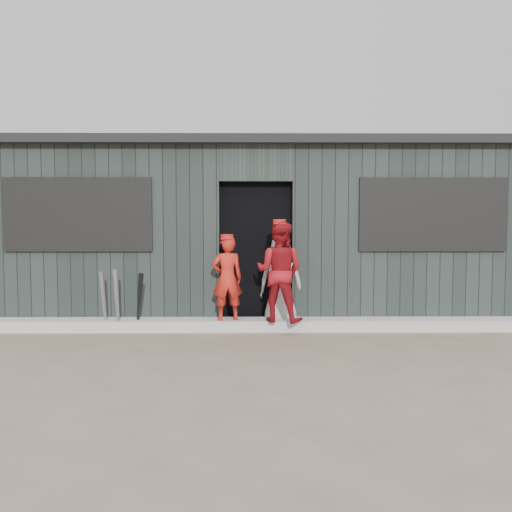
{
  "coord_description": "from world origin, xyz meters",
  "views": [
    {
      "loc": [
        -0.08,
        -5.73,
        1.53
      ],
      "look_at": [
        0.0,
        1.8,
        1.0
      ],
      "focal_mm": 40.0,
      "sensor_mm": 36.0,
      "label": 1
    }
  ],
  "objects_px": {
    "player_red_right": "(279,272)",
    "bat_left": "(104,301)",
    "bat_mid": "(117,301)",
    "player_red_left": "(227,278)",
    "bat_right": "(139,302)",
    "dugout": "(255,231)",
    "player_grey_back": "(281,282)"
  },
  "relations": [
    {
      "from": "player_red_left",
      "to": "player_grey_back",
      "type": "xyz_separation_m",
      "value": [
        0.73,
        0.28,
        -0.09
      ]
    },
    {
      "from": "player_red_left",
      "to": "player_grey_back",
      "type": "distance_m",
      "value": 0.78
    },
    {
      "from": "player_grey_back",
      "to": "dugout",
      "type": "height_order",
      "value": "dugout"
    },
    {
      "from": "bat_left",
      "to": "bat_mid",
      "type": "xyz_separation_m",
      "value": [
        0.2,
        -0.09,
        0.02
      ]
    },
    {
      "from": "bat_left",
      "to": "player_grey_back",
      "type": "xyz_separation_m",
      "value": [
        2.35,
        0.31,
        0.21
      ]
    },
    {
      "from": "player_red_left",
      "to": "player_grey_back",
      "type": "relative_size",
      "value": 0.9
    },
    {
      "from": "bat_mid",
      "to": "bat_right",
      "type": "bearing_deg",
      "value": 16.62
    },
    {
      "from": "bat_right",
      "to": "player_red_right",
      "type": "bearing_deg",
      "value": -1.77
    },
    {
      "from": "player_red_right",
      "to": "dugout",
      "type": "xyz_separation_m",
      "value": [
        -0.3,
        1.85,
        0.48
      ]
    },
    {
      "from": "bat_mid",
      "to": "dugout",
      "type": "xyz_separation_m",
      "value": [
        1.81,
        1.87,
        0.86
      ]
    },
    {
      "from": "player_grey_back",
      "to": "bat_mid",
      "type": "bearing_deg",
      "value": 21.81
    },
    {
      "from": "player_red_right",
      "to": "bat_left",
      "type": "bearing_deg",
      "value": 18.45
    },
    {
      "from": "bat_left",
      "to": "player_red_left",
      "type": "height_order",
      "value": "player_red_left"
    },
    {
      "from": "player_red_left",
      "to": "player_red_right",
      "type": "xyz_separation_m",
      "value": [
        0.69,
        -0.1,
        0.1
      ]
    },
    {
      "from": "player_red_right",
      "to": "bat_mid",
      "type": "bearing_deg",
      "value": 20.76
    },
    {
      "from": "bat_mid",
      "to": "bat_left",
      "type": "bearing_deg",
      "value": 155.09
    },
    {
      "from": "bat_mid",
      "to": "player_red_left",
      "type": "xyz_separation_m",
      "value": [
        1.43,
        0.12,
        0.28
      ]
    },
    {
      "from": "player_grey_back",
      "to": "bat_left",
      "type": "bearing_deg",
      "value": 18.8
    },
    {
      "from": "bat_left",
      "to": "player_red_right",
      "type": "height_order",
      "value": "player_red_right"
    },
    {
      "from": "player_red_left",
      "to": "player_red_right",
      "type": "relative_size",
      "value": 0.85
    },
    {
      "from": "bat_left",
      "to": "bat_right",
      "type": "bearing_deg",
      "value": -1.14
    },
    {
      "from": "bat_mid",
      "to": "player_grey_back",
      "type": "relative_size",
      "value": 0.69
    },
    {
      "from": "bat_mid",
      "to": "player_red_right",
      "type": "distance_m",
      "value": 2.15
    },
    {
      "from": "bat_right",
      "to": "player_red_right",
      "type": "height_order",
      "value": "player_red_right"
    },
    {
      "from": "bat_left",
      "to": "player_grey_back",
      "type": "height_order",
      "value": "player_grey_back"
    },
    {
      "from": "bat_right",
      "to": "player_grey_back",
      "type": "xyz_separation_m",
      "value": [
        1.88,
        0.32,
        0.22
      ]
    },
    {
      "from": "bat_mid",
      "to": "player_red_left",
      "type": "distance_m",
      "value": 1.46
    },
    {
      "from": "dugout",
      "to": "player_red_left",
      "type": "bearing_deg",
      "value": -102.3
    },
    {
      "from": "player_grey_back",
      "to": "dugout",
      "type": "bearing_deg",
      "value": -65.54
    },
    {
      "from": "bat_mid",
      "to": "dugout",
      "type": "relative_size",
      "value": 0.1
    },
    {
      "from": "player_red_left",
      "to": "bat_left",
      "type": "bearing_deg",
      "value": -9.46
    },
    {
      "from": "player_grey_back",
      "to": "player_red_right",
      "type": "bearing_deg",
      "value": 95.05
    }
  ]
}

